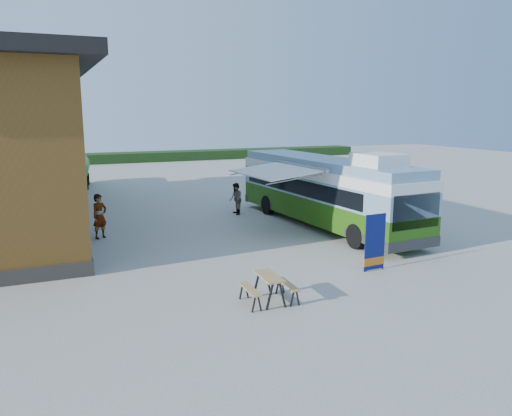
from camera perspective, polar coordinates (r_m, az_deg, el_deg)
name	(u,v)px	position (r m, az deg, el deg)	size (l,w,h in m)	color
ground	(271,254)	(19.07, 1.77, -5.26)	(100.00, 100.00, 0.00)	#BCB7AD
hedge	(194,155)	(57.02, -7.12, 6.02)	(40.00, 3.00, 1.00)	#264419
bus	(325,189)	(23.57, 7.87, 2.17)	(3.22, 12.14, 3.69)	#3A7112
awning	(278,173)	(21.99, 2.56, 4.06)	(2.91, 4.41, 0.52)	white
banner	(375,248)	(17.39, 13.40, -4.41)	(0.85, 0.21, 1.96)	#0C155C
picnic_table	(269,282)	(14.21, 1.50, -8.48)	(1.45, 1.30, 0.80)	tan
person_a	(100,216)	(22.16, -17.43, -0.91)	(0.70, 0.46, 1.92)	#999999
person_b	(236,199)	(26.12, -2.32, 1.05)	(0.81, 0.63, 1.67)	#999999
slurry_tanker	(75,168)	(37.67, -20.01, 4.32)	(2.42, 6.56, 2.43)	#2A8B19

